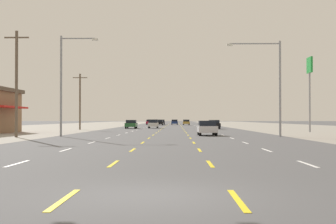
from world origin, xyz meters
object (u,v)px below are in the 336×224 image
(sedan_inner_left_distant_b, at_px, (162,122))
(streetlight_right_row_0, at_px, (274,79))
(sedan_inner_left_far, at_px, (160,122))
(pole_sign_right_row_1, at_px, (310,76))
(sedan_inner_right_nearest, at_px, (207,128))
(sedan_inner_right_farther, at_px, (186,122))
(sedan_center_turn_farthest, at_px, (175,122))
(sedan_far_left_distant_a, at_px, (150,122))
(hatchback_inner_left_midfar, at_px, (153,124))
(streetlight_left_row_0, at_px, (65,79))
(sedan_far_right_near, at_px, (214,124))
(sedan_far_left_mid, at_px, (131,124))

(sedan_inner_left_distant_b, relative_size, streetlight_right_row_0, 0.51)
(sedan_inner_left_far, distance_m, pole_sign_right_row_1, 65.89)
(sedan_inner_left_far, relative_size, streetlight_right_row_0, 0.51)
(sedan_inner_right_nearest, distance_m, streetlight_right_row_0, 8.08)
(sedan_inner_right_farther, distance_m, sedan_inner_left_distant_b, 12.50)
(sedan_center_turn_farthest, xyz_separation_m, sedan_far_left_distant_a, (-7.12, 1.10, 0.00))
(hatchback_inner_left_midfar, distance_m, sedan_far_left_distant_a, 49.68)
(sedan_inner_left_distant_b, relative_size, streetlight_left_row_0, 0.48)
(hatchback_inner_left_midfar, bearing_deg, sedan_inner_left_far, 90.24)
(sedan_inner_right_nearest, xyz_separation_m, sedan_far_left_distant_a, (-10.51, 86.05, 0.00))
(sedan_inner_right_farther, relative_size, pole_sign_right_row_1, 0.48)
(sedan_far_left_distant_a, distance_m, streetlight_right_row_0, 90.79)
(sedan_inner_right_farther, xyz_separation_m, streetlight_left_row_0, (-13.18, -82.10, 4.63))
(sedan_far_right_near, bearing_deg, sedan_far_left_distant_a, 103.77)
(streetlight_left_row_0, bearing_deg, sedan_inner_left_far, 85.45)
(hatchback_inner_left_midfar, height_order, streetlight_right_row_0, streetlight_right_row_0)
(sedan_far_right_near, bearing_deg, sedan_inner_left_far, 103.13)
(sedan_far_right_near, bearing_deg, sedan_inner_right_farther, 94.02)
(pole_sign_right_row_1, bearing_deg, sedan_center_turn_farthest, 103.37)
(sedan_inner_left_far, relative_size, sedan_inner_right_farther, 1.00)
(sedan_far_right_near, bearing_deg, sedan_inner_right_nearest, -95.99)
(hatchback_inner_left_midfar, xyz_separation_m, sedan_far_left_distant_a, (-3.44, 49.56, -0.03))
(sedan_inner_left_far, height_order, sedan_center_turn_farthest, same)
(sedan_inner_right_farther, bearing_deg, sedan_far_left_distant_a, 145.40)
(sedan_far_left_mid, xyz_separation_m, hatchback_inner_left_midfar, (3.59, 3.56, 0.03))
(sedan_far_right_near, height_order, streetlight_left_row_0, streetlight_left_row_0)
(sedan_inner_right_nearest, xyz_separation_m, sedan_inner_left_far, (-7.23, 74.81, 0.00))
(sedan_inner_right_nearest, height_order, sedan_far_left_distant_a, same)
(streetlight_left_row_0, bearing_deg, sedan_far_right_near, 63.52)
(sedan_far_left_distant_a, bearing_deg, sedan_inner_right_nearest, -83.03)
(sedan_inner_right_farther, xyz_separation_m, sedan_center_turn_farthest, (-3.14, 5.97, 0.00))
(sedan_inner_left_distant_b, height_order, pole_sign_right_row_1, pole_sign_right_row_1)
(sedan_center_turn_farthest, height_order, pole_sign_right_row_1, pole_sign_right_row_1)
(hatchback_inner_left_midfar, distance_m, sedan_inner_right_farther, 43.03)
(hatchback_inner_left_midfar, xyz_separation_m, pole_sign_right_row_1, (20.85, -23.81, 6.32))
(sedan_far_left_distant_a, bearing_deg, sedan_far_right_near, -76.23)
(sedan_far_right_near, relative_size, hatchback_inner_left_midfar, 1.15)
(streetlight_right_row_0, bearing_deg, streetlight_left_row_0, 180.00)
(sedan_inner_left_distant_b, bearing_deg, sedan_center_turn_farthest, -49.88)
(hatchback_inner_left_midfar, bearing_deg, sedan_center_turn_farthest, 85.66)
(sedan_inner_right_nearest, distance_m, sedan_far_right_near, 30.38)
(sedan_inner_right_nearest, height_order, streetlight_right_row_0, streetlight_right_row_0)
(hatchback_inner_left_midfar, bearing_deg, sedan_inner_right_farther, 80.89)
(pole_sign_right_row_1, xyz_separation_m, streetlight_left_row_0, (-27.21, -15.80, -1.72))
(sedan_far_right_near, height_order, sedan_inner_right_farther, same)
(sedan_far_right_near, xyz_separation_m, sedan_center_turn_farthest, (-6.57, 54.74, 0.00))
(sedan_inner_right_nearest, relative_size, sedan_center_turn_farthest, 1.00)
(sedan_center_turn_farthest, bearing_deg, sedan_inner_left_far, -110.72)
(streetlight_right_row_0, bearing_deg, sedan_center_turn_farthest, 96.04)
(sedan_inner_left_far, bearing_deg, pole_sign_right_row_1, -71.31)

